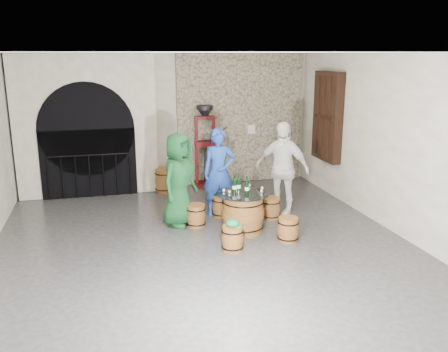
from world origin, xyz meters
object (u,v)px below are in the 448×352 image
object	(u,v)px
wine_bottle_left	(234,186)
barrel_stool_near_right	(288,229)
person_blue	(219,172)
wine_bottle_right	(239,185)
person_green	(179,180)
side_barrel	(164,180)
person_white	(282,169)
barrel_table	(243,213)
barrel_stool_near_left	(233,238)
corking_press	(205,140)
barrel_stool_left	(196,215)
barrel_stool_right	(271,208)
barrel_stool_far	(221,206)
wine_bottle_center	(247,187)

from	to	relation	value
wine_bottle_left	barrel_stool_near_right	bearing A→B (deg)	-44.65
person_blue	wine_bottle_right	world-z (taller)	person_blue
person_green	side_barrel	distance (m)	2.35
person_white	wine_bottle_left	bearing A→B (deg)	-108.77
person_green	wine_bottle_left	distance (m)	1.08
person_green	barrel_table	bearing A→B (deg)	-75.63
person_green	person_blue	world-z (taller)	person_green
barrel_stool_near_left	person_blue	size ratio (longest dim) A/B	0.24
corking_press	barrel_stool_near_right	bearing A→B (deg)	-75.69
barrel_table	barrel_stool_near_left	world-z (taller)	barrel_table
person_blue	side_barrel	size ratio (longest dim) A/B	3.10
barrel_stool_near_left	person_blue	xyz separation A→B (m)	(0.22, 1.81, 0.67)
person_green	barrel_stool_near_right	bearing A→B (deg)	-82.35
barrel_stool_left	person_blue	size ratio (longest dim) A/B	0.24
barrel_stool_near_left	person_blue	distance (m)	1.94
barrel_stool_right	barrel_stool_near_left	bearing A→B (deg)	-131.09
barrel_table	person_blue	world-z (taller)	person_blue
barrel_stool_far	wine_bottle_right	bearing A→B (deg)	-79.96
barrel_stool_left	person_white	xyz separation A→B (m)	(1.82, 0.27, 0.74)
barrel_stool_left	barrel_stool_near_right	xyz separation A→B (m)	(1.41, -1.12, 0.00)
barrel_stool_right	person_blue	xyz separation A→B (m)	(-0.94, 0.47, 0.67)
person_green	corking_press	xyz separation A→B (m)	(1.06, 2.52, 0.27)
barrel_stool_near_right	person_green	world-z (taller)	person_green
barrel_stool_near_right	person_white	world-z (taller)	person_white
person_green	barrel_stool_right	bearing A→B (deg)	-48.31
person_blue	barrel_table	bearing A→B (deg)	-71.80
barrel_table	wine_bottle_right	bearing A→B (deg)	108.93
barrel_table	barrel_stool_left	distance (m)	0.92
person_blue	wine_bottle_left	distance (m)	0.91
barrel_stool_right	side_barrel	xyz separation A→B (m)	(-1.81, 2.37, 0.07)
barrel_stool_left	side_barrel	bearing A→B (deg)	96.59
barrel_stool_far	wine_bottle_center	world-z (taller)	wine_bottle_center
barrel_stool_left	person_white	distance (m)	1.98
barrel_stool_far	wine_bottle_right	world-z (taller)	wine_bottle_right
barrel_table	corking_press	xyz separation A→B (m)	(-0.01, 3.15, 0.80)
barrel_stool_right	wine_bottle_right	xyz separation A→B (m)	(-0.79, -0.39, 0.64)
barrel_stool_left	wine_bottle_center	size ratio (longest dim) A/B	1.32
wine_bottle_center	barrel_stool_near_left	bearing A→B (deg)	-122.24
barrel_table	barrel_stool_right	bearing A→B (deg)	35.47
barrel_stool_left	wine_bottle_center	distance (m)	1.17
barrel_stool_near_left	person_blue	bearing A→B (deg)	83.05
barrel_stool_right	person_blue	size ratio (longest dim) A/B	0.24
barrel_stool_right	wine_bottle_right	world-z (taller)	wine_bottle_right
person_blue	barrel_stool_near_left	bearing A→B (deg)	-90.16
corking_press	wine_bottle_center	bearing A→B (deg)	-83.99
barrel_table	person_white	size ratio (longest dim) A/B	0.49
barrel_stool_near_left	wine_bottle_left	size ratio (longest dim) A/B	1.32
wine_bottle_right	barrel_stool_far	bearing A→B (deg)	100.04
barrel_stool_near_left	side_barrel	size ratio (longest dim) A/B	0.75
barrel_stool_far	barrel_stool_right	bearing A→B (deg)	-21.56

